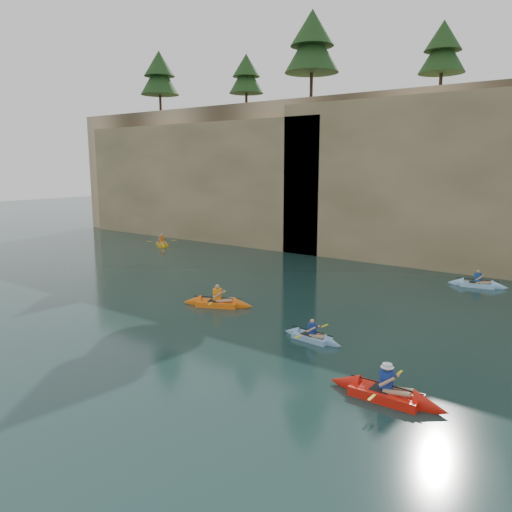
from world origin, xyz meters
The scene contains 12 objects.
ground centered at (0.00, 0.00, 0.00)m, with size 160.00×160.00×0.00m, color black.
cliff centered at (0.00, 30.00, 6.00)m, with size 70.00×16.00×12.00m, color tan.
cliff_slab_west centered at (-20.00, 22.60, 5.28)m, with size 26.00×2.40×10.56m, color tan.
cliff_slab_center centered at (2.00, 22.60, 5.70)m, with size 24.00×2.40×11.40m, color tan.
sea_cave_west centered at (-18.00, 21.95, 2.00)m, with size 4.50×1.00×4.00m, color black.
sea_cave_center centered at (-4.00, 21.95, 1.60)m, with size 3.50×1.00×3.20m, color black.
cliff_pines centered at (0.00, 25.00, 15.91)m, with size 56.00×6.00×7.83m, color black, non-canonical shape.
main_kayaker centered at (6.00, 2.72, 0.18)m, with size 3.62×2.45×1.35m.
kayaker_orange centered at (-4.26, 7.06, 0.16)m, with size 3.53×2.42×1.34m.
kayaker_ltblue_near centered at (1.77, 5.72, 0.13)m, with size 2.76×2.13×1.06m.
kayaker_yellow centered at (-19.76, 17.85, 0.16)m, with size 2.94×2.38×1.26m.
kayaker_ltblue_mid centered at (4.82, 18.64, 0.15)m, with size 3.21×2.33×1.19m.
Camera 1 is at (11.04, -10.38, 6.77)m, focal length 35.00 mm.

